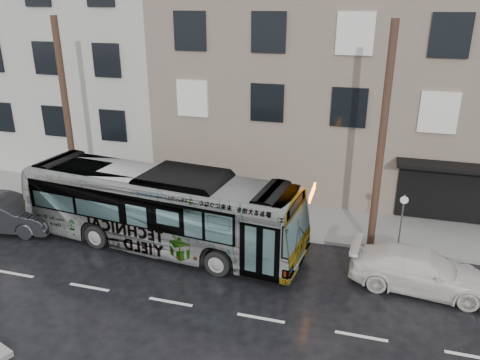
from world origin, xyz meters
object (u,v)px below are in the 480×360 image
(dark_sedan, at_px, (5,214))
(bus, at_px, (160,208))
(utility_pole_rear, at_px, (67,118))
(sign_post, at_px, (401,222))
(white_sedan, at_px, (421,270))
(utility_pole_front, at_px, (382,142))

(dark_sedan, bearing_deg, bus, -92.34)
(dark_sedan, bearing_deg, utility_pole_rear, -41.25)
(sign_post, bearing_deg, bus, -167.50)
(sign_post, bearing_deg, white_sedan, -75.32)
(utility_pole_front, xyz_separation_m, white_sedan, (1.76, -2.51, -3.93))
(dark_sedan, bearing_deg, sign_post, -88.10)
(utility_pole_rear, bearing_deg, dark_sedan, -123.81)
(utility_pole_front, distance_m, white_sedan, 4.99)
(bus, relative_size, white_sedan, 2.47)
(dark_sedan, bearing_deg, white_sedan, -96.54)
(sign_post, xyz_separation_m, white_sedan, (0.66, -2.51, -0.63))
(bus, xyz_separation_m, dark_sedan, (-7.34, -0.65, -0.90))
(utility_pole_front, relative_size, sign_post, 3.75)
(utility_pole_rear, xyz_separation_m, white_sedan, (15.76, -2.51, -3.93))
(utility_pole_rear, bearing_deg, utility_pole_front, 0.00)
(utility_pole_front, height_order, dark_sedan, utility_pole_front)
(white_sedan, bearing_deg, dark_sedan, 95.85)
(utility_pole_front, distance_m, dark_sedan, 16.56)
(sign_post, height_order, dark_sedan, sign_post)
(utility_pole_front, height_order, utility_pole_rear, same)
(sign_post, distance_m, white_sedan, 2.67)
(white_sedan, bearing_deg, utility_pole_rear, 85.89)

